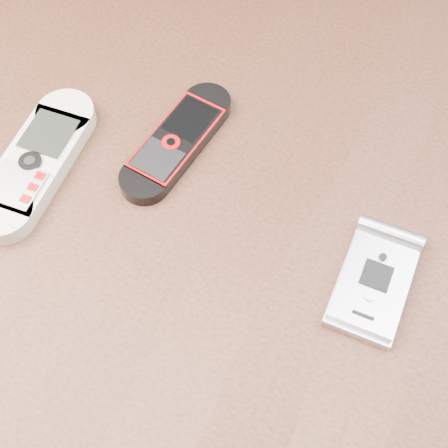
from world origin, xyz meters
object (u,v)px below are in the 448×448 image
at_px(motorola_razr, 374,282).
at_px(nokia_black_red, 177,141).
at_px(table, 219,286).
at_px(nokia_white, 36,162).

bearing_deg(motorola_razr, nokia_black_red, 162.21).
distance_m(table, nokia_black_red, 0.14).
relative_size(nokia_white, nokia_black_red, 1.13).
height_order(table, nokia_black_red, nokia_black_red).
bearing_deg(nokia_black_red, table, -35.00).
bearing_deg(table, nokia_white, -175.74).
bearing_deg(nokia_white, motorola_razr, -1.62).
distance_m(table, motorola_razr, 0.16).
height_order(nokia_white, nokia_black_red, nokia_white).
bearing_deg(table, motorola_razr, 1.86).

